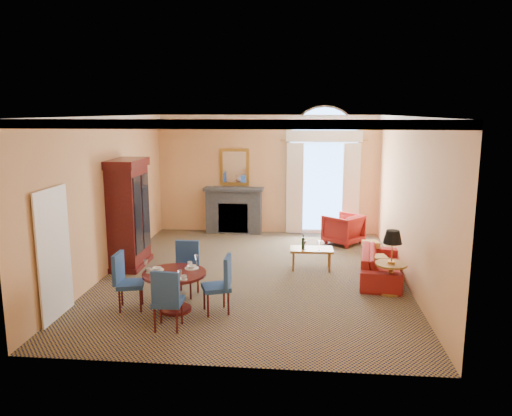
# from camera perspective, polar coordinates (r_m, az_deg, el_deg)

# --- Properties ---
(ground) EXTENTS (7.50, 7.50, 0.00)m
(ground) POSITION_cam_1_polar(r_m,az_deg,el_deg) (10.30, -0.27, -7.65)
(ground) COLOR #141840
(ground) RESTS_ON ground
(room_envelope) EXTENTS (6.04, 7.52, 3.45)m
(room_envelope) POSITION_cam_1_polar(r_m,az_deg,el_deg) (10.45, -0.05, 6.70)
(room_envelope) COLOR #E7AB6E
(room_envelope) RESTS_ON ground
(armoire) EXTENTS (0.66, 1.18, 2.31)m
(armoire) POSITION_cam_1_polar(r_m,az_deg,el_deg) (10.95, -14.39, -0.82)
(armoire) COLOR #3B0D0D
(armoire) RESTS_ON ground
(dining_table) EXTENTS (1.06, 1.06, 0.87)m
(dining_table) POSITION_cam_1_polar(r_m,az_deg,el_deg) (8.49, -9.27, -8.38)
(dining_table) COLOR #3B0D0D
(dining_table) RESTS_ON ground
(dining_chair_north) EXTENTS (0.50, 0.50, 0.97)m
(dining_chair_north) POSITION_cam_1_polar(r_m,az_deg,el_deg) (9.23, -7.96, -6.38)
(dining_chair_north) COLOR navy
(dining_chair_north) RESTS_ON ground
(dining_chair_south) EXTENTS (0.46, 0.47, 0.97)m
(dining_chair_south) POSITION_cam_1_polar(r_m,az_deg,el_deg) (7.74, -10.15, -9.92)
(dining_chair_south) COLOR navy
(dining_chair_south) RESTS_ON ground
(dining_chair_east) EXTENTS (0.56, 0.56, 0.97)m
(dining_chair_east) POSITION_cam_1_polar(r_m,az_deg,el_deg) (8.31, -3.96, -8.28)
(dining_chair_east) COLOR navy
(dining_chair_east) RESTS_ON ground
(dining_chair_west) EXTENTS (0.52, 0.52, 0.97)m
(dining_chair_west) POSITION_cam_1_polar(r_m,az_deg,el_deg) (8.73, -14.78, -7.66)
(dining_chair_west) COLOR navy
(dining_chair_west) RESTS_ON ground
(sofa) EXTENTS (1.03, 2.04, 0.57)m
(sofa) POSITION_cam_1_polar(r_m,az_deg,el_deg) (10.30, 14.09, -6.32)
(sofa) COLOR maroon
(sofa) RESTS_ON ground
(armchair) EXTENTS (1.15, 1.15, 0.76)m
(armchair) POSITION_cam_1_polar(r_m,az_deg,el_deg) (12.75, 9.94, -2.39)
(armchair) COLOR maroon
(armchair) RESTS_ON ground
(coffee_table) EXTENTS (0.91, 0.53, 0.77)m
(coffee_table) POSITION_cam_1_polar(r_m,az_deg,el_deg) (10.60, 6.32, -4.79)
(coffee_table) COLOR olive
(coffee_table) RESTS_ON ground
(side_table) EXTENTS (0.58, 0.58, 1.17)m
(side_table) POSITION_cam_1_polar(r_m,az_deg,el_deg) (9.40, 15.25, -5.13)
(side_table) COLOR olive
(side_table) RESTS_ON ground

